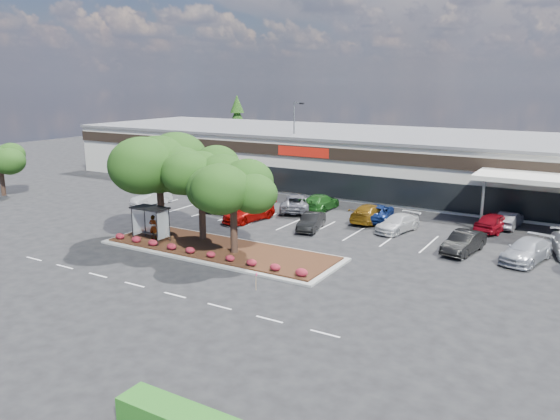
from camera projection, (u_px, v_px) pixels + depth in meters
The scene contains 30 objects.
ground at pixel (207, 272), 35.07m from camera, with size 160.00×160.00×0.00m, color black.
retail_store at pixel (391, 160), 62.63m from camera, with size 80.40×25.20×6.25m.
landscape_island at pixel (220, 250), 39.38m from camera, with size 18.00×6.00×0.26m.
lane_markings at pixel (287, 234), 43.84m from camera, with size 33.12×20.06×0.01m.
shrub_row at pixel (201, 252), 37.54m from camera, with size 17.00×0.80×0.50m, color maroon, non-canonical shape.
bus_shelter at pixel (152, 214), 40.74m from camera, with size 2.75×1.55×2.59m.
island_tree_west at pixel (160, 185), 41.85m from camera, with size 7.20×7.20×7.89m, color #1B3912, non-canonical shape.
island_tree_mid at pixel (201, 192), 40.76m from camera, with size 6.60×6.60×7.32m, color #1B3912, non-canonical shape.
island_tree_east at pixel (233, 207), 37.60m from camera, with size 5.80×5.80×6.50m, color #1B3912, non-canonical shape.
tree_west_far at pixel (1, 170), 58.08m from camera, with size 4.80×4.80×5.61m, color #1B3912, non-canonical shape.
conifer_north_west at pixel (237, 126), 87.32m from camera, with size 4.40×4.40×10.00m, color #1B3912.
person_waiting at pixel (153, 227), 41.30m from camera, with size 0.69×0.45×1.89m, color #594C47.
light_pole at pixel (295, 151), 61.47m from camera, with size 1.43×0.60×9.81m.
survey_stake at pixel (256, 279), 31.86m from camera, with size 0.07×0.14×1.09m.
car_0 at pixel (151, 198), 54.19m from camera, with size 1.44×4.14×1.36m, color #B5B5B5.
car_1 at pixel (227, 200), 52.50m from camera, with size 2.41×5.93×1.72m, color black.
car_2 at pixel (235, 203), 51.76m from camera, with size 2.46×5.34×1.48m, color black.
car_3 at pixel (249, 212), 47.95m from camera, with size 2.18×5.35×1.55m, color #940906.
car_4 at pixel (311, 222), 44.97m from camera, with size 1.46×4.19×1.38m, color black.
car_5 at pixel (398, 223), 44.48m from camera, with size 1.91×4.70×1.37m, color silver.
car_6 at pixel (464, 242), 38.91m from camera, with size 1.63×4.67×1.54m, color black.
car_7 at pixel (527, 251), 37.06m from camera, with size 2.11×5.19×1.51m, color #9C9FA6.
car_9 at pixel (243, 190), 57.59m from camera, with size 1.62×4.66×1.54m, color brown.
car_10 at pixel (234, 195), 54.99m from camera, with size 1.89×4.71×1.60m, color black.
car_11 at pixel (320, 202), 51.77m from camera, with size 2.17×5.33×1.55m, color #1C5418.
car_12 at pixel (298, 203), 51.43m from camera, with size 2.65×5.75×1.60m, color slate.
car_13 at pixel (371, 213), 47.59m from camera, with size 2.17×5.34×1.55m, color brown.
car_14 at pixel (377, 212), 47.85m from camera, with size 2.49×5.40×1.50m, color navy.
car_15 at pixel (509, 220), 45.59m from camera, with size 1.45×4.16×1.37m, color slate.
car_16 at pixel (494, 222), 44.51m from camera, with size 1.84×4.58×1.56m, color maroon.
Camera 1 is at (21.05, -26.10, 11.97)m, focal length 35.00 mm.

